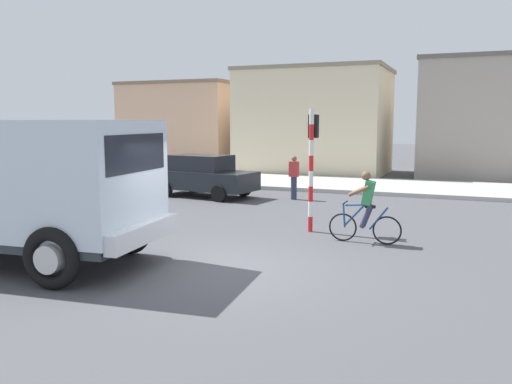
# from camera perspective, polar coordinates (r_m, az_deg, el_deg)

# --- Properties ---
(ground_plane) EXTENTS (120.00, 120.00, 0.00)m
(ground_plane) POSITION_cam_1_polar(r_m,az_deg,el_deg) (10.42, -3.52, -8.36)
(ground_plane) COLOR #4C4C51
(sidewalk_far) EXTENTS (80.00, 5.00, 0.16)m
(sidewalk_far) POSITION_cam_1_polar(r_m,az_deg,el_deg) (23.58, 11.18, 0.73)
(sidewalk_far) COLOR #ADADA8
(sidewalk_far) RESTS_ON ground
(truck_foreground) EXTENTS (5.62, 3.19, 2.90)m
(truck_foreground) POSITION_cam_1_polar(r_m,az_deg,el_deg) (11.49, -23.95, 0.97)
(truck_foreground) COLOR silver
(truck_foreground) RESTS_ON ground
(cyclist) EXTENTS (1.73, 0.50, 1.72)m
(cyclist) POSITION_cam_1_polar(r_m,az_deg,el_deg) (12.69, 11.82, -1.61)
(cyclist) COLOR black
(cyclist) RESTS_ON ground
(traffic_light_pole) EXTENTS (0.24, 0.43, 3.20)m
(traffic_light_pole) POSITION_cam_1_polar(r_m,az_deg,el_deg) (13.72, 6.10, 4.25)
(traffic_light_pole) COLOR red
(traffic_light_pole) RESTS_ON ground
(car_red_near) EXTENTS (4.20, 2.31, 1.60)m
(car_red_near) POSITION_cam_1_polar(r_m,az_deg,el_deg) (20.21, -5.71, 1.80)
(car_red_near) COLOR #1E2328
(car_red_near) RESTS_ON ground
(pedestrian_near_kerb) EXTENTS (0.34, 0.22, 1.62)m
(pedestrian_near_kerb) POSITION_cam_1_polar(r_m,az_deg,el_deg) (19.43, 4.14, 1.67)
(pedestrian_near_kerb) COLOR #2D334C
(pedestrian_near_kerb) RESTS_ON ground
(building_corner_left) EXTENTS (7.26, 5.19, 5.29)m
(building_corner_left) POSITION_cam_1_polar(r_m,az_deg,el_deg) (34.28, -7.67, 7.24)
(building_corner_left) COLOR tan
(building_corner_left) RESTS_ON ground
(building_mid_block) EXTENTS (7.92, 6.01, 5.74)m
(building_mid_block) POSITION_cam_1_polar(r_m,az_deg,el_deg) (29.71, 6.46, 7.64)
(building_mid_block) COLOR beige
(building_mid_block) RESTS_ON ground
(building_corner_right) EXTENTS (8.35, 6.90, 6.05)m
(building_corner_right) POSITION_cam_1_polar(r_m,az_deg,el_deg) (30.27, 25.37, 7.24)
(building_corner_right) COLOR #9E9389
(building_corner_right) RESTS_ON ground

